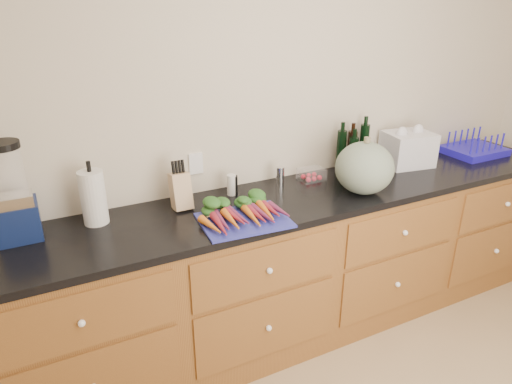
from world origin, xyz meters
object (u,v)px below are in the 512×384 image
carrots (241,212)px  paper_towel (93,198)px  cutting_board (244,220)px  squash (364,168)px  blender_appliance (13,198)px  tomato_box (311,175)px  knife_block (181,191)px  dish_rack (474,149)px

carrots → paper_towel: paper_towel is taller
cutting_board → carrots: bearing=90.0°
squash → cutting_board: bearing=-177.7°
blender_appliance → tomato_box: bearing=0.4°
knife_block → carrots: bearing=-48.4°
knife_block → dish_rack: bearing=-1.6°
cutting_board → paper_towel: paper_towel is taller
blender_appliance → dish_rack: size_ratio=1.18×
carrots → tomato_box: (0.62, 0.29, -0.00)m
cutting_board → squash: (0.78, 0.03, 0.14)m
paper_towel → dish_rack: paper_towel is taller
blender_appliance → carrots: bearing=-15.3°
blender_appliance → cutting_board: bearing=-17.4°
carrots → paper_towel: size_ratio=1.49×
squash → tomato_box: squash is taller
paper_towel → tomato_box: paper_towel is taller
cutting_board → tomato_box: bearing=28.1°
dish_rack → cutting_board: bearing=-173.0°
cutting_board → knife_block: size_ratio=2.25×
dish_rack → knife_block: bearing=178.4°
cutting_board → blender_appliance: 1.08m
squash → knife_block: (-1.01, 0.27, -0.05)m
cutting_board → paper_towel: size_ratio=1.59×
tomato_box → blender_appliance: bearing=-179.6°
paper_towel → knife_block: paper_towel is taller
cutting_board → paper_towel: (-0.67, 0.32, 0.13)m
paper_towel → dish_rack: (2.62, -0.08, -0.10)m
paper_towel → knife_block: (0.44, -0.02, -0.04)m
squash → blender_appliance: (-1.79, 0.29, 0.05)m
carrots → tomato_box: same height
tomato_box → dish_rack: 1.34m
squash → paper_towel: bearing=168.7°
dish_rack → paper_towel: bearing=178.3°
paper_towel → tomato_box: (1.29, 0.01, -0.10)m
dish_rack → carrots: bearing=-174.1°
cutting_board → carrots: 0.05m
carrots → blender_appliance: (-1.01, 0.28, 0.17)m
cutting_board → tomato_box: (0.62, 0.33, 0.03)m
cutting_board → tomato_box: tomato_box is taller
paper_towel → knife_block: 0.44m
cutting_board → carrots: size_ratio=1.07×
paper_towel → knife_block: bearing=-2.6°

